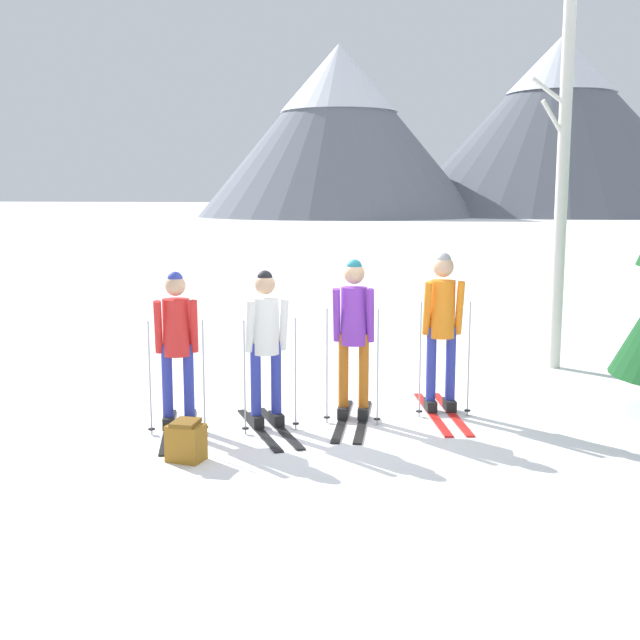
# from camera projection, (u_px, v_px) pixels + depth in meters

# --- Properties ---
(ground_plane) EXTENTS (400.00, 400.00, 0.00)m
(ground_plane) POSITION_uv_depth(u_px,v_px,m) (334.00, 421.00, 8.74)
(ground_plane) COLOR white
(skier_in_red) EXTENTS (0.81, 1.61, 1.65)m
(skier_in_red) POSITION_uv_depth(u_px,v_px,m) (177.00, 342.00, 8.32)
(skier_in_red) COLOR black
(skier_in_red) RESTS_ON ground
(skier_in_white) EXTENTS (1.06, 1.51, 1.66)m
(skier_in_white) POSITION_uv_depth(u_px,v_px,m) (265.00, 340.00, 8.39)
(skier_in_white) COLOR black
(skier_in_white) RESTS_ON ground
(skier_in_purple) EXTENTS (0.61, 1.66, 1.75)m
(skier_in_purple) POSITION_uv_depth(u_px,v_px,m) (354.00, 330.00, 8.67)
(skier_in_purple) COLOR black
(skier_in_purple) RESTS_ON ground
(skier_in_orange) EXTENTS (0.76, 1.78, 1.80)m
(skier_in_orange) POSITION_uv_depth(u_px,v_px,m) (442.00, 325.00, 8.94)
(skier_in_orange) COLOR red
(skier_in_orange) RESTS_ON ground
(birch_tree_tall) EXTENTS (0.55, 0.33, 5.09)m
(birch_tree_tall) POSITION_uv_depth(u_px,v_px,m) (562.00, 183.00, 11.03)
(birch_tree_tall) COLOR silver
(birch_tree_tall) RESTS_ON ground
(backpack_on_snow_front) EXTENTS (0.35, 0.29, 0.38)m
(backpack_on_snow_front) POSITION_uv_depth(u_px,v_px,m) (186.00, 441.00, 7.42)
(backpack_on_snow_front) COLOR #99661E
(backpack_on_snow_front) RESTS_ON ground
(mountain_ridge_distant) EXTENTS (56.03, 43.58, 19.65)m
(mountain_ridge_distant) POSITION_uv_depth(u_px,v_px,m) (476.00, 126.00, 88.02)
(mountain_ridge_distant) COLOR slate
(mountain_ridge_distant) RESTS_ON ground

